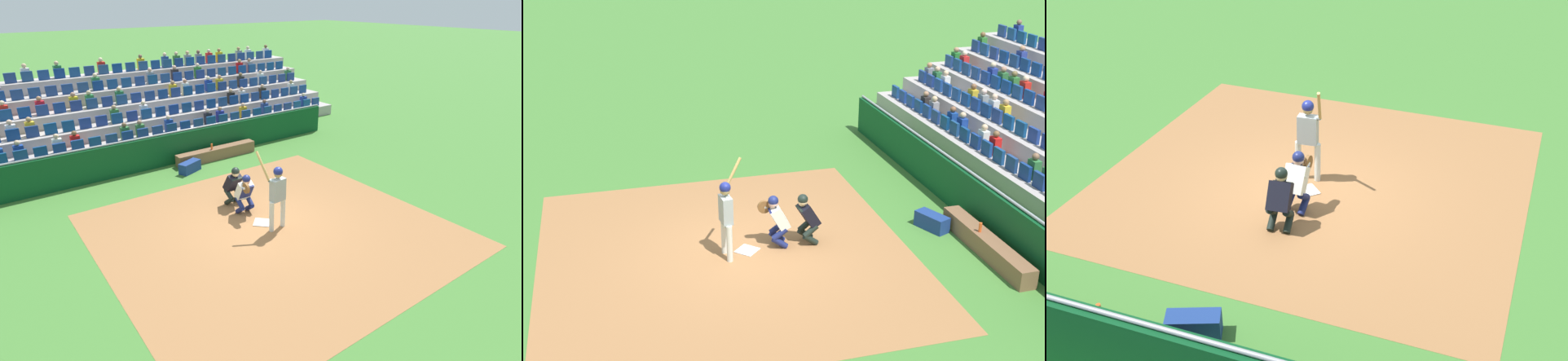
# 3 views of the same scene
# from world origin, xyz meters

# --- Properties ---
(ground_plane) EXTENTS (160.00, 160.00, 0.00)m
(ground_plane) POSITION_xyz_m (0.00, 0.00, 0.00)
(ground_plane) COLOR #3F762F
(infield_dirt_patch) EXTENTS (8.73, 8.24, 0.01)m
(infield_dirt_patch) POSITION_xyz_m (0.00, 0.50, 0.00)
(infield_dirt_patch) COLOR #9A673D
(infield_dirt_patch) RESTS_ON ground_plane
(home_plate_marker) EXTENTS (0.62, 0.62, 0.02)m
(home_plate_marker) POSITION_xyz_m (0.00, 0.00, 0.02)
(home_plate_marker) COLOR white
(home_plate_marker) RESTS_ON infield_dirt_patch
(batter_at_plate) EXTENTS (0.69, 0.59, 2.20)m
(batter_at_plate) POSITION_xyz_m (-0.14, 0.48, 1.12)
(batter_at_plate) COLOR silver
(batter_at_plate) RESTS_ON ground_plane
(catcher_crouching) EXTENTS (0.48, 0.71, 1.27)m
(catcher_crouching) POSITION_xyz_m (0.08, -0.71, 0.71)
(catcher_crouching) COLOR navy
(catcher_crouching) RESTS_ON ground_plane
(home_plate_umpire) EXTENTS (0.49, 0.53, 1.25)m
(home_plate_umpire) POSITION_xyz_m (0.01, -1.41, 0.68)
(home_plate_umpire) COLOR black
(home_plate_umpire) RESTS_ON ground_plane
(dugout_wall) EXTENTS (14.67, 0.24, 1.23)m
(dugout_wall) POSITION_xyz_m (0.00, -5.67, 0.59)
(dugout_wall) COLOR #0B421E
(dugout_wall) RESTS_ON ground_plane
(dugout_bench) EXTENTS (3.31, 0.40, 0.44)m
(dugout_bench) POSITION_xyz_m (-1.58, -5.12, 0.22)
(dugout_bench) COLOR brown
(dugout_bench) RESTS_ON ground_plane
(water_bottle_on_bench) EXTENTS (0.07, 0.07, 0.22)m
(water_bottle_on_bench) POSITION_xyz_m (-1.35, -5.06, 0.55)
(water_bottle_on_bench) COLOR #E25422
(water_bottle_on_bench) RESTS_ON dugout_bench
(equipment_duffel_bag) EXTENTS (0.90, 0.64, 0.39)m
(equipment_duffel_bag) POSITION_xyz_m (-0.11, -4.52, 0.19)
(equipment_duffel_bag) COLOR navy
(equipment_duffel_bag) RESTS_ON ground_plane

